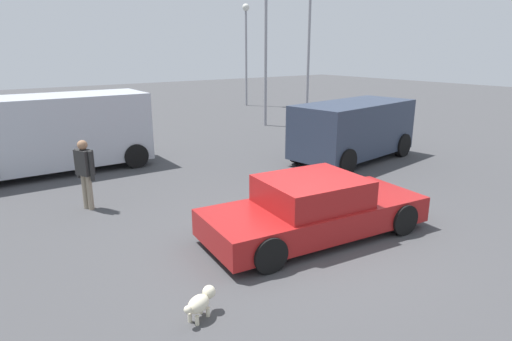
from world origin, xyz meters
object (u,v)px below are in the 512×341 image
at_px(sedan_foreground, 314,209).
at_px(suv_dark, 353,129).
at_px(van_white, 55,131).
at_px(light_post_far, 266,24).
at_px(pedestrian, 85,169).
at_px(dog, 201,302).
at_px(light_post_mid, 246,38).
at_px(light_post_near, 310,19).

distance_m(sedan_foreground, suv_dark, 6.55).
relative_size(van_white, light_post_far, 0.78).
bearing_deg(suv_dark, sedan_foreground, -152.29).
xyz_separation_m(sedan_foreground, pedestrian, (-3.23, 4.22, 0.42)).
height_order(dog, light_post_mid, light_post_mid).
xyz_separation_m(sedan_foreground, light_post_near, (9.57, 10.57, 4.46)).
relative_size(dog, light_post_mid, 0.09).
distance_m(sedan_foreground, van_white, 8.70).
bearing_deg(light_post_mid, dog, -126.65).
bearing_deg(pedestrian, light_post_far, 10.74).
height_order(sedan_foreground, dog, sedan_foreground).
distance_m(suv_dark, pedestrian, 8.59).
relative_size(suv_dark, light_post_far, 0.67).
xyz_separation_m(dog, light_post_far, (10.30, 11.94, 4.46)).
height_order(van_white, light_post_far, light_post_far).
xyz_separation_m(suv_dark, light_post_mid, (5.43, 13.96, 3.24)).
relative_size(light_post_near, light_post_mid, 1.20).
distance_m(dog, light_post_near, 17.96).
xyz_separation_m(van_white, light_post_near, (12.57, 2.43, 3.78)).
bearing_deg(pedestrian, van_white, 64.70).
bearing_deg(light_post_far, light_post_near, -6.10).
height_order(suv_dark, light_post_near, light_post_near).
height_order(suv_dark, light_post_mid, light_post_mid).
relative_size(van_white, light_post_mid, 0.86).
bearing_deg(light_post_far, dog, -130.77).
height_order(dog, van_white, van_white).
bearing_deg(sedan_foreground, light_post_near, 54.92).
relative_size(dog, suv_dark, 0.12).
xyz_separation_m(light_post_near, light_post_far, (-2.48, 0.27, -0.31)).
xyz_separation_m(dog, light_post_mid, (13.99, 18.80, 4.05)).
distance_m(sedan_foreground, light_post_mid, 21.06).
relative_size(sedan_foreground, pedestrian, 2.87).
distance_m(van_white, pedestrian, 3.93).
relative_size(sedan_foreground, suv_dark, 1.00).
distance_m(sedan_foreground, dog, 3.41).
bearing_deg(light_post_far, sedan_foreground, -123.19).
distance_m(sedan_foreground, pedestrian, 5.33).
distance_m(van_white, suv_dark, 9.43).
xyz_separation_m(sedan_foreground, light_post_mid, (10.78, 17.70, 3.74)).
bearing_deg(pedestrian, light_post_near, 4.45).
bearing_deg(light_post_mid, suv_dark, -111.26).
height_order(dog, light_post_near, light_post_near).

